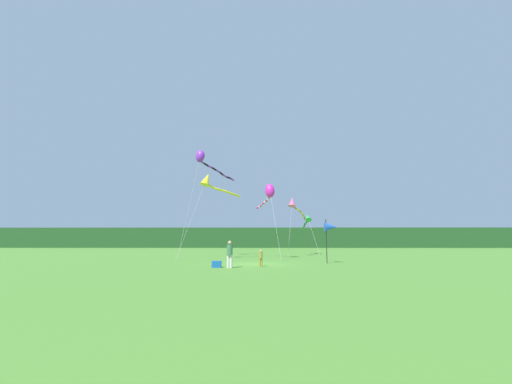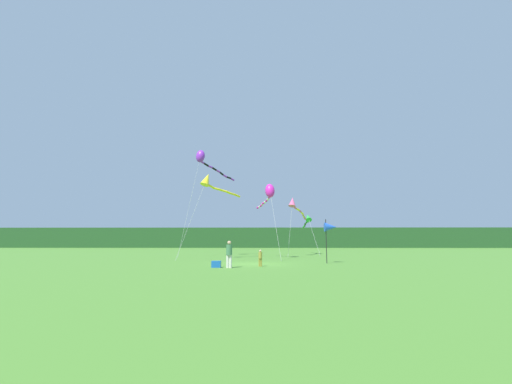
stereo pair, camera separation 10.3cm
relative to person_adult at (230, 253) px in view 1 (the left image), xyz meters
The scene contains 11 objects.
ground_plane 3.74m from the person_adult, 64.73° to the left, with size 120.00×120.00×0.00m, color #4C842D.
distant_treeline 48.32m from the person_adult, 88.16° to the left, with size 108.00×2.54×4.12m, color #234C23.
person_adult is the anchor object (origin of this frame).
person_child 2.27m from the person_adult, 30.24° to the left, with size 0.24×0.24×1.08m.
cooler_box 1.15m from the person_adult, 160.17° to the left, with size 0.57×0.43×0.41m, color #1959B2.
banner_flag_pole 8.44m from the person_adult, 29.30° to the left, with size 0.90×0.70×3.26m.
kite_purple 16.62m from the person_adult, 107.29° to the left, with size 4.87×6.47×11.13m.
kite_magenta 11.31m from the person_adult, 73.96° to the left, with size 2.15×5.82×7.00m.
kite_yellow 11.11m from the person_adult, 106.97° to the left, with size 5.06×4.96×7.87m.
kite_green 20.29m from the person_adult, 67.83° to the left, with size 0.88×8.21×4.94m.
kite_rainbow 16.79m from the person_adult, 69.07° to the left, with size 3.32×7.73×6.31m.
Camera 1 is at (0.32, -24.19, 1.78)m, focal length 23.16 mm.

